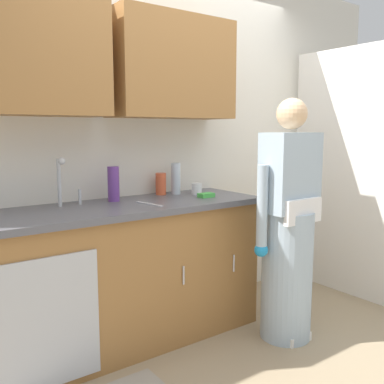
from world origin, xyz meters
The scene contains 13 objects.
ground_plane centered at (0.00, 0.00, 0.00)m, with size 9.00×9.00×0.00m, color #998466.
kitchen_wall_with_uppers centered at (-0.14, 0.99, 1.48)m, with size 4.80×0.44×2.70m.
closet_door_panel centered at (1.45, 0.40, 1.05)m, with size 1.10×0.04×2.10m, color silver.
counter_cabinet centered at (-0.55, 0.70, 0.45)m, with size 1.90×0.62×0.90m.
countertop centered at (-0.55, 0.70, 0.92)m, with size 1.96×0.66×0.04m, color #595960.
sink centered at (-0.85, 0.71, 0.93)m, with size 0.50×0.36×0.35m.
person_at_sink centered at (0.40, 0.11, 0.69)m, with size 0.55×0.34×1.62m.
bottle_water_short centered at (-0.52, 0.85, 1.06)m, with size 0.08×0.08×0.23m, color #66388C.
bottle_cleaner_spray centered at (0.00, 0.87, 1.06)m, with size 0.07×0.07×0.23m, color silver.
bottle_dish_liquid centered at (-0.11, 0.91, 1.02)m, with size 0.08×0.08×0.16m, color #E05933.
cup_by_sink centered at (0.12, 0.78, 0.98)m, with size 0.08×0.08×0.08m, color white.
knife_on_counter centered at (-0.39, 0.60, 0.94)m, with size 0.24×0.02×0.01m, color silver.
sponge centered at (0.09, 0.61, 0.96)m, with size 0.11×0.07×0.03m, color #4CBF4C.
Camera 1 is at (-1.78, -1.78, 1.42)m, focal length 40.26 mm.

